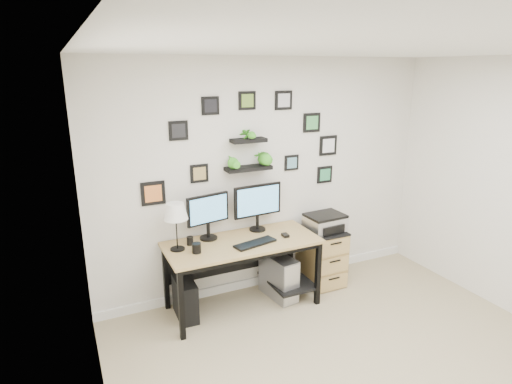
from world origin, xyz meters
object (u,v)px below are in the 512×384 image
desk (244,251)px  pc_tower_grey (279,277)px  printer (325,222)px  monitor_left (208,213)px  monitor_right (258,204)px  pc_tower_black (185,299)px  file_cabinet (322,256)px  table_lamp (176,213)px  mug (197,248)px

desk → pc_tower_grey: 0.56m
printer → pc_tower_grey: bearing=-174.4°
desk → monitor_left: (-0.33, 0.17, 0.41)m
monitor_right → pc_tower_black: 1.25m
monitor_left → pc_tower_grey: (0.73, -0.20, -0.79)m
monitor_right → printer: 0.85m
pc_tower_grey → file_cabinet: 0.63m
desk → pc_tower_black: size_ratio=3.90×
table_lamp → pc_tower_grey: size_ratio=0.93×
monitor_left → monitor_right: (0.57, 0.01, 0.03)m
pc_tower_black → monitor_left: bearing=27.2°
pc_tower_black → monitor_right: bearing=12.3°
monitor_right → mug: monitor_right is taller
pc_tower_grey → printer: 0.82m
monitor_right → pc_tower_grey: monitor_right is taller
mug → pc_tower_black: (-0.10, 0.13, -0.59)m
pc_tower_grey → printer: bearing=5.6°
pc_tower_black → printer: printer is taller
monitor_right → mug: (-0.79, -0.29, -0.26)m
table_lamp → mug: 0.40m
desk → table_lamp: (-0.70, 0.05, 0.51)m
monitor_right → pc_tower_black: size_ratio=1.37×
monitor_left → table_lamp: bearing=-161.0°
monitor_left → pc_tower_black: monitor_left is taller
monitor_right → mug: size_ratio=5.67×
pc_tower_grey → file_cabinet: bearing=7.6°
monitor_left → printer: (1.36, -0.14, -0.27)m
monitor_right → table_lamp: 0.96m
monitor_right → table_lamp: bearing=-171.6°
monitor_left → pc_tower_black: 0.90m
pc_tower_black → printer: (1.69, 0.02, 0.56)m
monitor_left → pc_tower_grey: size_ratio=0.94×
pc_tower_grey → file_cabinet: (0.62, 0.08, 0.09)m
pc_tower_black → pc_tower_grey: size_ratio=0.80×
desk → monitor_left: 0.55m
pc_tower_black → pc_tower_grey: bearing=-0.5°
monitor_left → monitor_right: 0.57m
monitor_left → file_cabinet: size_ratio=0.72×
monitor_left → mug: 0.43m
mug → printer: printer is taller
monitor_right → file_cabinet: 1.07m
monitor_left → pc_tower_grey: monitor_left is taller
mug → pc_tower_black: mug is taller
pc_tower_grey → desk: bearing=176.6°
monitor_left → file_cabinet: 1.53m
file_cabinet → mug: bearing=-174.0°
pc_tower_grey → monitor_left: bearing=164.9°
desk → file_cabinet: desk is taller
desk → monitor_left: monitor_left is taller
file_cabinet → printer: 0.43m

